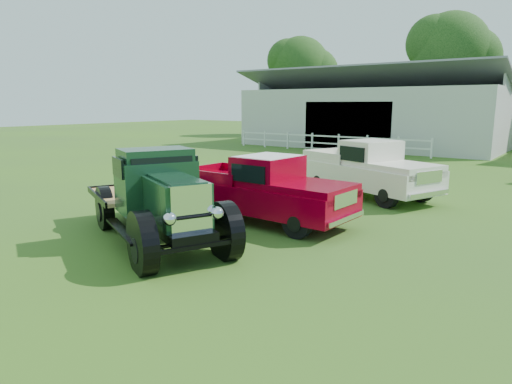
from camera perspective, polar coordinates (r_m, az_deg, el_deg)
The scene contains 8 objects.
ground at distance 10.53m, azimuth -4.81°, elevation -6.49°, with size 120.00×120.00×0.00m, color #375623.
shed_left at distance 36.19m, azimuth 14.72°, elevation 10.05°, with size 18.80×10.20×5.60m, color beige, non-canonical shape.
fence_rail at distance 31.28m, azimuth 8.63°, elevation 6.16°, with size 14.20×0.16×1.20m, color white, non-canonical shape.
tree_a at distance 47.48m, azimuth 5.50°, elevation 13.44°, with size 6.30×6.30×10.50m, color black, non-canonical shape.
tree_b at distance 42.93m, azimuth 22.91°, elevation 13.59°, with size 6.90×6.90×11.50m, color black, non-canonical shape.
vintage_flatbed at distance 10.82m, azimuth -12.46°, elevation -0.33°, with size 5.46×2.16×2.16m, color #163822, non-canonical shape.
red_pickup at distance 12.27m, azimuth 1.14°, elevation 0.45°, with size 5.01×1.92×1.83m, color maroon, non-canonical shape.
white_pickup at distance 16.15m, azimuth 13.80°, elevation 2.81°, with size 5.18×2.01×1.90m, color #EDE5CE, non-canonical shape.
Camera 1 is at (6.69, -7.50, 3.15)m, focal length 32.00 mm.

